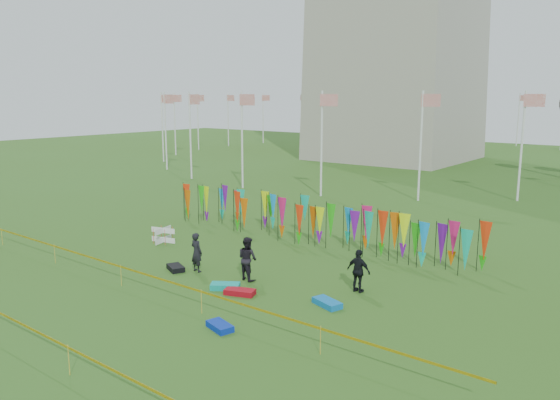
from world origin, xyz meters
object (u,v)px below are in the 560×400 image
Objects in this scene: kite_bag_black at (176,268)px; person_right at (359,271)px; box_kite at (163,235)px; person_left at (197,252)px; kite_bag_teal at (327,303)px; person_mid at (248,258)px; kite_bag_turquoise at (225,286)px; kite_bag_blue at (220,326)px; kite_bag_red at (240,292)px.

person_right is at bearing 18.54° from kite_bag_black.
person_left is at bearing -24.58° from box_kite.
box_kite is 0.70× the size of kite_bag_teal.
person_mid is (7.41, -1.70, 0.52)m from box_kite.
kite_bag_black is at bearing 34.83° from person_left.
box_kite is 7.62m from person_mid.
person_left is 1.51× the size of kite_bag_teal.
person_mid reaches higher than person_left.
person_right is 1.78× the size of kite_bag_black.
box_kite is 0.71× the size of kite_bag_turquoise.
person_right is at bearing 72.54° from kite_bag_blue.
kite_bag_black is (-3.34, -1.04, -0.81)m from person_mid.
kite_bag_turquoise is at bearing 166.70° from person_left.
box_kite is 0.47× the size of person_left.
person_left is 2.54m from person_mid.
kite_bag_blue is at bearing -29.04° from kite_bag_black.
person_mid is (2.48, 0.56, 0.05)m from person_left.
person_right reaches higher than kite_bag_teal.
kite_bag_red is (-1.64, 2.80, 0.00)m from kite_bag_blue.
person_mid is at bearing 120.73° from kite_bag_blue.
kite_bag_red is 1.02× the size of kite_bag_teal.
kite_bag_red is (-3.49, -3.08, -0.76)m from person_right.
box_kite is 8.08m from kite_bag_turquoise.
person_mid is at bearing 17.27° from kite_bag_black.
person_left is 3.62m from kite_bag_red.
box_kite is at bearing 169.81° from kite_bag_teal.
kite_bag_red is (0.92, -1.52, -0.82)m from person_mid.
person_right is (6.90, 2.12, -0.01)m from person_left.
person_mid reaches higher than kite_bag_teal.
kite_bag_teal is (4.24, -0.40, -0.81)m from person_mid.
kite_bag_black is (-5.90, 3.28, 0.01)m from kite_bag_blue.
person_left is (4.93, -2.25, 0.47)m from box_kite.
kite_bag_turquoise is 0.99× the size of kite_bag_teal.
box_kite is 0.47× the size of person_right.
kite_bag_teal is (4.20, 1.01, -0.00)m from kite_bag_turquoise.
person_mid reaches higher than kite_bag_black.
kite_bag_red is at bearing -6.43° from kite_bag_black.
kite_bag_blue is at bearing -48.99° from kite_bag_turquoise.
kite_bag_red is at bearing 130.24° from person_mid.
person_right is at bearing 34.19° from kite_bag_turquoise.
kite_bag_blue is (2.57, -4.32, -0.82)m from person_mid.
kite_bag_black is at bearing 26.17° from person_mid.
person_right reaches higher than kite_bag_red.
person_right is 1.47× the size of kite_bag_red.
person_left is 1.49× the size of kite_bag_red.
kite_bag_blue is (9.98, -6.02, -0.30)m from box_kite.
kite_bag_black is at bearing 150.96° from kite_bag_blue.
box_kite is at bearing 1.60° from person_right.
person_left reaches higher than kite_bag_blue.
kite_bag_black is at bearing 173.57° from kite_bag_red.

